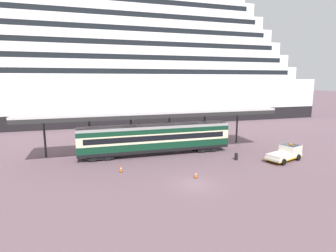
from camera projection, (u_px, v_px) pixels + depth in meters
name	position (u px, v px, depth m)	size (l,w,h in m)	color
ground_plane	(195.00, 184.00, 26.56)	(400.00, 400.00, 0.00)	#6B515B
cruise_ship	(49.00, 63.00, 63.53)	(133.02, 23.63, 41.53)	black
platform_canopy	(155.00, 112.00, 36.58)	(34.23, 5.67, 6.07)	silver
train_carriage	(156.00, 138.00, 36.73)	(20.53, 2.81, 4.11)	black
service_truck	(286.00, 153.00, 34.31)	(5.58, 3.62, 2.02)	silver
traffic_cone_near	(121.00, 169.00, 29.99)	(0.36, 0.36, 0.77)	black
traffic_cone_mid	(196.00, 175.00, 28.26)	(0.36, 0.36, 0.70)	black
quay_bollard	(236.00, 156.00, 34.53)	(0.48, 0.48, 0.96)	black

